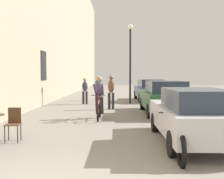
% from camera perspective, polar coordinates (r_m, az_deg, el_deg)
% --- Properties ---
extents(cafe_chair_mid_toward_wall, '(0.41, 0.41, 0.89)m').
position_cam_1_polar(cafe_chair_mid_toward_wall, '(7.70, -20.06, -6.44)').
color(cafe_chair_mid_toward_wall, black).
rests_on(cafe_chair_mid_toward_wall, ground_plane).
extents(cyclist_on_bicycle, '(0.52, 1.76, 1.74)m').
position_cam_1_polar(cyclist_on_bicycle, '(10.85, -2.70, -1.99)').
color(cyclist_on_bicycle, black).
rests_on(cyclist_on_bicycle, ground_plane).
extents(pedestrian_near, '(0.35, 0.26, 1.75)m').
position_cam_1_polar(pedestrian_near, '(13.87, -0.19, -0.16)').
color(pedestrian_near, '#26262D').
rests_on(pedestrian_near, ground_plane).
extents(pedestrian_mid, '(0.37, 0.29, 1.59)m').
position_cam_1_polar(pedestrian_mid, '(16.58, -5.74, 0.03)').
color(pedestrian_mid, '#26262D').
rests_on(pedestrian_mid, ground_plane).
extents(pedestrian_far, '(0.34, 0.24, 1.71)m').
position_cam_1_polar(pedestrian_far, '(18.84, -3.04, 0.61)').
color(pedestrian_far, '#26262D').
rests_on(pedestrian_far, ground_plane).
extents(street_lamp, '(0.32, 0.32, 4.90)m').
position_cam_1_polar(street_lamp, '(16.89, 3.88, 7.61)').
color(street_lamp, black).
rests_on(street_lamp, ground_plane).
extents(parked_car_nearest, '(1.71, 4.01, 1.42)m').
position_cam_1_polar(parked_car_nearest, '(7.29, 16.65, -5.15)').
color(parked_car_nearest, '#B7B7BC').
rests_on(parked_car_nearest, ground_plane).
extents(parked_car_second, '(1.84, 4.27, 1.51)m').
position_cam_1_polar(parked_car_second, '(12.45, 10.84, -1.51)').
color(parked_car_second, '#23512D').
rests_on(parked_car_second, ground_plane).
extents(parked_car_third, '(1.88, 4.21, 1.48)m').
position_cam_1_polar(parked_car_third, '(18.62, 7.92, -0.05)').
color(parked_car_third, '#384C84').
rests_on(parked_car_third, ground_plane).
extents(parked_motorcycle, '(0.62, 2.15, 0.92)m').
position_cam_1_polar(parked_motorcycle, '(6.17, 13.26, -9.74)').
color(parked_motorcycle, black).
rests_on(parked_motorcycle, ground_plane).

